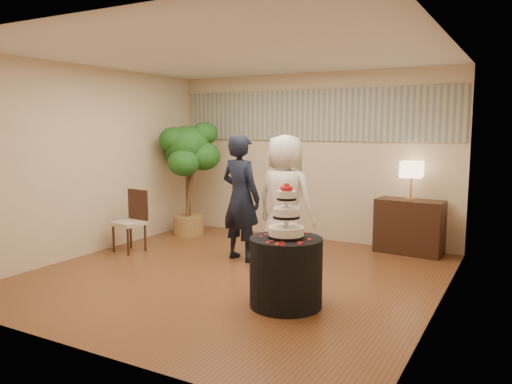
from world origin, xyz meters
The scene contains 15 objects.
floor centered at (0.00, 0.00, 0.00)m, with size 5.00×5.00×0.00m, color brown.
ceiling centered at (0.00, 0.00, 2.80)m, with size 5.00×5.00×0.00m, color white.
wall_back centered at (0.00, 2.50, 1.40)m, with size 5.00×0.06×2.80m, color beige.
wall_front centered at (0.00, -2.50, 1.40)m, with size 5.00×0.06×2.80m, color beige.
wall_left centered at (-2.50, 0.00, 1.40)m, with size 0.06×5.00×2.80m, color beige.
wall_right centered at (2.50, 0.00, 1.40)m, with size 0.06×5.00×2.80m, color beige.
mural_border centered at (0.00, 2.48, 2.10)m, with size 4.90×0.02×0.85m, color #969B8B.
groom centered at (-0.32, 0.70, 0.91)m, with size 0.66×0.43×1.81m, color black.
bride centered at (0.34, 0.79, 0.90)m, with size 0.88×0.78×1.81m, color white.
cake_table centered at (1.06, -0.68, 0.37)m, with size 0.78×0.78×0.75m, color black.
wedding_cake centered at (1.06, -0.68, 1.04)m, with size 0.38×0.38×0.59m, color white, non-canonical shape.
console centered at (1.73, 2.26, 0.41)m, with size 0.98×0.44×0.82m, color black.
table_lamp centered at (1.73, 2.26, 1.11)m, with size 0.30×0.30×0.58m, color beige, non-canonical shape.
ficus_tree centered at (-1.97, 1.68, 1.02)m, with size 0.97×0.97×2.03m, color #205D1D, non-canonical shape.
side_chair centered at (-2.05, 0.27, 0.47)m, with size 0.43×0.45×0.95m, color black, non-canonical shape.
Camera 1 is at (3.28, -5.36, 1.92)m, focal length 35.00 mm.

